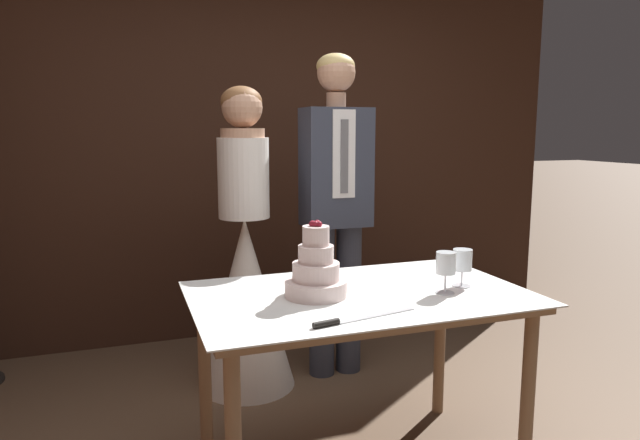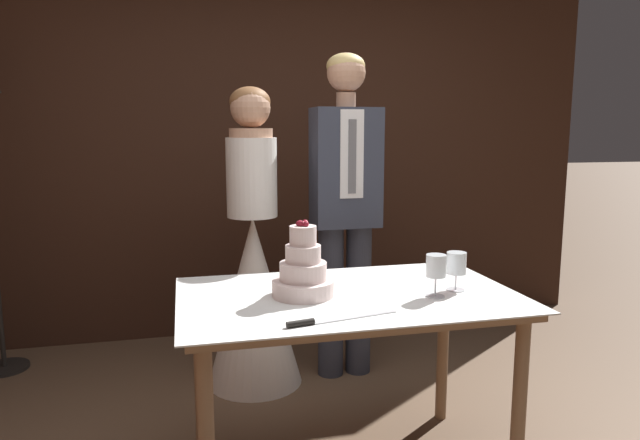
{
  "view_description": "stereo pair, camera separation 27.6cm",
  "coord_description": "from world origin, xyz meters",
  "px_view_note": "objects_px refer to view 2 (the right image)",
  "views": [
    {
      "loc": [
        -0.9,
        -1.83,
        1.46
      ],
      "look_at": [
        0.01,
        0.74,
        1.02
      ],
      "focal_mm": 32.0,
      "sensor_mm": 36.0,
      "label": 1
    },
    {
      "loc": [
        -0.63,
        -1.91,
        1.46
      ],
      "look_at": [
        0.01,
        0.74,
        1.02
      ],
      "focal_mm": 32.0,
      "sensor_mm": 36.0,
      "label": 2
    }
  ],
  "objects_px": {
    "groom": "(345,200)",
    "cake_table": "(348,315)",
    "tiered_cake": "(303,272)",
    "cake_knife": "(322,321)",
    "wine_glass_near": "(436,268)",
    "wine_glass_middle": "(456,265)",
    "bride": "(254,277)"
  },
  "relations": [
    {
      "from": "cake_knife",
      "to": "bride",
      "type": "height_order",
      "value": "bride"
    },
    {
      "from": "cake_table",
      "to": "tiered_cake",
      "type": "distance_m",
      "value": 0.26
    },
    {
      "from": "wine_glass_middle",
      "to": "cake_table",
      "type": "bearing_deg",
      "value": 172.91
    },
    {
      "from": "cake_table",
      "to": "wine_glass_near",
      "type": "xyz_separation_m",
      "value": [
        0.33,
        -0.12,
        0.21
      ]
    },
    {
      "from": "tiered_cake",
      "to": "cake_knife",
      "type": "relative_size",
      "value": 0.73
    },
    {
      "from": "tiered_cake",
      "to": "wine_glass_middle",
      "type": "height_order",
      "value": "tiered_cake"
    },
    {
      "from": "groom",
      "to": "wine_glass_near",
      "type": "bearing_deg",
      "value": -86.97
    },
    {
      "from": "cake_table",
      "to": "wine_glass_middle",
      "type": "height_order",
      "value": "wine_glass_middle"
    },
    {
      "from": "wine_glass_near",
      "to": "groom",
      "type": "distance_m",
      "value": 1.11
    },
    {
      "from": "cake_table",
      "to": "wine_glass_middle",
      "type": "relative_size",
      "value": 8.46
    },
    {
      "from": "tiered_cake",
      "to": "wine_glass_middle",
      "type": "xyz_separation_m",
      "value": [
        0.64,
        -0.07,
        0.01
      ]
    },
    {
      "from": "bride",
      "to": "groom",
      "type": "relative_size",
      "value": 0.9
    },
    {
      "from": "cake_table",
      "to": "bride",
      "type": "distance_m",
      "value": 1.02
    },
    {
      "from": "wine_glass_middle",
      "to": "groom",
      "type": "bearing_deg",
      "value": 99.9
    },
    {
      "from": "cake_table",
      "to": "cake_knife",
      "type": "height_order",
      "value": "cake_knife"
    },
    {
      "from": "tiered_cake",
      "to": "wine_glass_near",
      "type": "bearing_deg",
      "value": -15.01
    },
    {
      "from": "cake_table",
      "to": "groom",
      "type": "distance_m",
      "value": 1.08
    },
    {
      "from": "tiered_cake",
      "to": "bride",
      "type": "height_order",
      "value": "bride"
    },
    {
      "from": "tiered_cake",
      "to": "groom",
      "type": "distance_m",
      "value": 1.08
    },
    {
      "from": "wine_glass_near",
      "to": "wine_glass_middle",
      "type": "xyz_separation_m",
      "value": [
        0.12,
        0.07,
        -0.01
      ]
    },
    {
      "from": "wine_glass_near",
      "to": "bride",
      "type": "height_order",
      "value": "bride"
    },
    {
      "from": "cake_table",
      "to": "cake_knife",
      "type": "xyz_separation_m",
      "value": [
        -0.19,
        -0.32,
        0.1
      ]
    },
    {
      "from": "cake_knife",
      "to": "bride",
      "type": "relative_size",
      "value": 0.25
    },
    {
      "from": "cake_knife",
      "to": "wine_glass_near",
      "type": "distance_m",
      "value": 0.57
    },
    {
      "from": "cake_table",
      "to": "groom",
      "type": "relative_size",
      "value": 0.73
    },
    {
      "from": "cake_knife",
      "to": "groom",
      "type": "relative_size",
      "value": 0.23
    },
    {
      "from": "tiered_cake",
      "to": "wine_glass_middle",
      "type": "relative_size",
      "value": 1.9
    },
    {
      "from": "wine_glass_near",
      "to": "wine_glass_middle",
      "type": "relative_size",
      "value": 1.06
    },
    {
      "from": "cake_table",
      "to": "cake_knife",
      "type": "bearing_deg",
      "value": -120.83
    },
    {
      "from": "wine_glass_middle",
      "to": "groom",
      "type": "distance_m",
      "value": 1.06
    },
    {
      "from": "cake_table",
      "to": "bride",
      "type": "xyz_separation_m",
      "value": [
        -0.27,
        0.98,
        -0.07
      ]
    },
    {
      "from": "groom",
      "to": "cake_table",
      "type": "bearing_deg",
      "value": -105.39
    }
  ]
}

